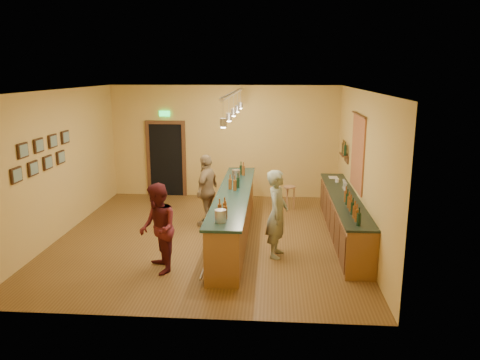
# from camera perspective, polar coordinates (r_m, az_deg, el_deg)

# --- Properties ---
(floor) EXTENTS (7.00, 7.00, 0.00)m
(floor) POSITION_cam_1_polar(r_m,az_deg,el_deg) (10.46, -3.89, -6.92)
(floor) COLOR brown
(floor) RESTS_ON ground
(ceiling) EXTENTS (6.50, 7.00, 0.02)m
(ceiling) POSITION_cam_1_polar(r_m,az_deg,el_deg) (9.83, -4.18, 10.88)
(ceiling) COLOR silver
(ceiling) RESTS_ON wall_back
(wall_back) EXTENTS (6.50, 0.02, 3.20)m
(wall_back) POSITION_cam_1_polar(r_m,az_deg,el_deg) (13.45, -1.92, 4.67)
(wall_back) COLOR #D9B051
(wall_back) RESTS_ON floor
(wall_front) EXTENTS (6.50, 0.02, 3.20)m
(wall_front) POSITION_cam_1_polar(r_m,az_deg,el_deg) (6.68, -8.27, -4.27)
(wall_front) COLOR #D9B051
(wall_front) RESTS_ON floor
(wall_left) EXTENTS (0.02, 7.00, 3.20)m
(wall_left) POSITION_cam_1_polar(r_m,az_deg,el_deg) (10.96, -21.10, 1.84)
(wall_left) COLOR #D9B051
(wall_left) RESTS_ON floor
(wall_right) EXTENTS (0.02, 7.00, 3.20)m
(wall_right) POSITION_cam_1_polar(r_m,az_deg,el_deg) (10.09, 14.57, 1.39)
(wall_right) COLOR #D9B051
(wall_right) RESTS_ON floor
(doorway) EXTENTS (1.15, 0.09, 2.48)m
(doorway) POSITION_cam_1_polar(r_m,az_deg,el_deg) (13.78, -8.97, 2.73)
(doorway) COLOR black
(doorway) RESTS_ON wall_back
(tapestry) EXTENTS (0.03, 1.40, 1.60)m
(tapestry) POSITION_cam_1_polar(r_m,az_deg,el_deg) (10.43, 14.16, 3.18)
(tapestry) COLOR maroon
(tapestry) RESTS_ON wall_right
(bottle_shelf) EXTENTS (0.17, 0.55, 0.54)m
(bottle_shelf) POSITION_cam_1_polar(r_m,az_deg,el_deg) (11.91, 12.62, 3.57)
(bottle_shelf) COLOR #452D14
(bottle_shelf) RESTS_ON wall_right
(picture_grid) EXTENTS (0.06, 2.20, 0.70)m
(picture_grid) POSITION_cam_1_polar(r_m,az_deg,el_deg) (10.23, -22.81, 2.92)
(picture_grid) COLOR #382111
(picture_grid) RESTS_ON wall_left
(back_counter) EXTENTS (0.60, 4.55, 1.27)m
(back_counter) POSITION_cam_1_polar(r_m,az_deg,el_deg) (10.49, 12.54, -4.34)
(back_counter) COLOR brown
(back_counter) RESTS_ON floor
(tasting_bar) EXTENTS (0.73, 5.10, 1.38)m
(tasting_bar) POSITION_cam_1_polar(r_m,az_deg,el_deg) (10.20, -0.76, -3.82)
(tasting_bar) COLOR brown
(tasting_bar) RESTS_ON floor
(pendant_track) EXTENTS (0.11, 4.60, 0.50)m
(pendant_track) POSITION_cam_1_polar(r_m,az_deg,el_deg) (9.78, -0.79, 9.62)
(pendant_track) COLOR silver
(pendant_track) RESTS_ON ceiling
(bartender) EXTENTS (0.52, 0.70, 1.74)m
(bartender) POSITION_cam_1_polar(r_m,az_deg,el_deg) (9.16, 4.55, -4.13)
(bartender) COLOR gray
(bartender) RESTS_ON floor
(customer_a) EXTENTS (0.90, 0.99, 1.65)m
(customer_a) POSITION_cam_1_polar(r_m,az_deg,el_deg) (8.57, -9.98, -5.86)
(customer_a) COLOR #59191E
(customer_a) RESTS_ON floor
(customer_b) EXTENTS (0.67, 1.07, 1.70)m
(customer_b) POSITION_cam_1_polar(r_m,az_deg,el_deg) (11.03, -4.04, -1.23)
(customer_b) COLOR #997A51
(customer_b) RESTS_ON floor
(bar_stool) EXTENTS (0.31, 0.31, 0.64)m
(bar_stool) POSITION_cam_1_polar(r_m,az_deg,el_deg) (12.32, 6.06, -1.42)
(bar_stool) COLOR #8E6340
(bar_stool) RESTS_ON floor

